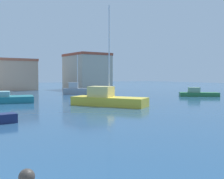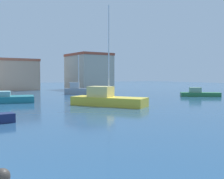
# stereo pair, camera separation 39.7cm
# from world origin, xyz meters

# --- Properties ---
(water) EXTENTS (160.00, 160.00, 0.00)m
(water) POSITION_xyz_m (15.00, 20.00, 0.00)
(water) COLOR navy
(water) RESTS_ON ground
(sailboat_grey_center_channel) EXTENTS (4.32, 3.26, 6.21)m
(sailboat_grey_center_channel) POSITION_xyz_m (20.15, 32.20, 0.67)
(sailboat_grey_center_channel) COLOR gray
(sailboat_grey_center_channel) RESTS_ON water
(sailboat_yellow_far_right) EXTENTS (5.82, 7.64, 9.76)m
(sailboat_yellow_far_right) POSITION_xyz_m (15.24, 16.16, 0.65)
(sailboat_yellow_far_right) COLOR gold
(sailboat_yellow_far_right) RESTS_ON water
(motorboat_green_mid_harbor) EXTENTS (5.07, 4.66, 1.28)m
(motorboat_green_mid_harbor) POSITION_xyz_m (32.32, 18.61, 0.42)
(motorboat_green_mid_harbor) COLOR #28703D
(motorboat_green_mid_harbor) RESTS_ON water
(harbor_office) EXTENTS (11.16, 6.96, 6.24)m
(harbor_office) POSITION_xyz_m (13.59, 50.08, 3.13)
(harbor_office) COLOR tan
(harbor_office) RESTS_ON ground
(yacht_club) EXTENTS (7.11, 9.27, 7.47)m
(yacht_club) POSITION_xyz_m (28.43, 43.78, 3.75)
(yacht_club) COLOR #B2A893
(yacht_club) RESTS_ON ground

